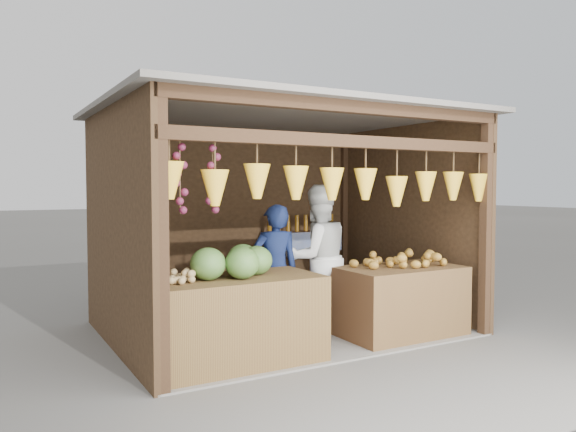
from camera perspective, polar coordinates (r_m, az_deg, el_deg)
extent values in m
plane|color=#514F49|center=(7.07, -0.62, -11.34)|extent=(80.00, 80.00, 0.00)
cube|color=slate|center=(7.07, -0.62, -11.26)|extent=(4.00, 3.00, 0.02)
cube|color=black|center=(8.21, -5.66, -0.17)|extent=(4.00, 0.06, 2.60)
cube|color=black|center=(6.16, -17.16, -1.34)|extent=(0.06, 3.00, 2.60)
cube|color=black|center=(8.02, 12.00, -0.29)|extent=(0.06, 3.00, 2.60)
cube|color=#605B54|center=(6.91, -0.63, 10.30)|extent=(4.30, 3.30, 0.06)
cube|color=black|center=(4.79, -12.79, -2.49)|extent=(0.11, 0.11, 2.60)
cube|color=black|center=(6.96, 19.48, -0.89)|extent=(0.11, 0.11, 2.60)
cube|color=black|center=(7.58, -19.02, -0.58)|extent=(0.11, 0.11, 2.60)
cube|color=black|center=(9.12, 5.73, 0.15)|extent=(0.11, 0.11, 2.60)
cube|color=black|center=(5.65, 6.48, 7.53)|extent=(4.00, 0.12, 0.12)
cube|color=black|center=(5.69, 6.50, 10.95)|extent=(4.00, 0.12, 0.12)
cube|color=#382314|center=(8.53, 1.36, -1.72)|extent=(1.25, 0.30, 0.05)
cube|color=#382314|center=(8.31, -2.13, -5.49)|extent=(0.05, 0.28, 1.05)
cube|color=#382314|center=(8.90, 4.61, -4.93)|extent=(0.05, 0.28, 1.05)
cube|color=blue|center=(8.41, 1.92, -2.68)|extent=(1.25, 0.02, 0.30)
cube|color=#4D3319|center=(5.63, -5.37, -10.56)|extent=(1.69, 0.85, 0.86)
cube|color=#4B2E19|center=(6.78, 11.30, -8.49)|extent=(1.44, 0.85, 0.82)
cube|color=black|center=(6.59, -15.08, -11.24)|extent=(0.30, 0.30, 0.28)
imported|color=#121D44|center=(6.55, -1.34, -5.60)|extent=(0.63, 0.48, 1.55)
imported|color=silver|center=(6.83, 3.00, -4.27)|extent=(0.91, 0.73, 1.77)
imported|color=brown|center=(6.47, -15.15, -5.84)|extent=(0.56, 0.47, 0.98)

